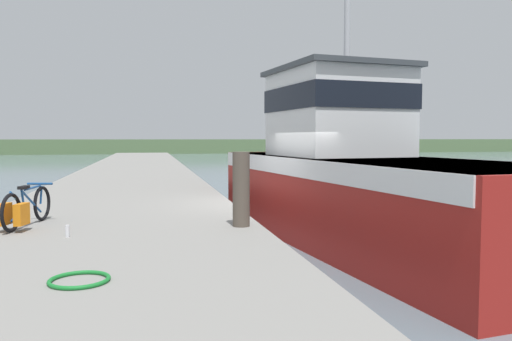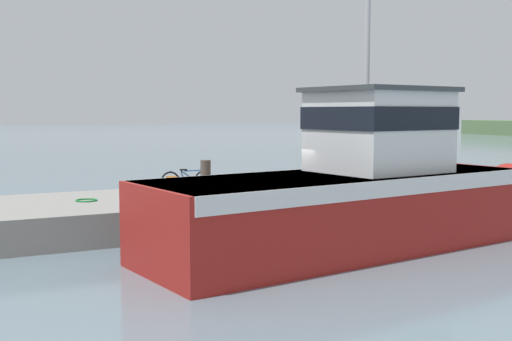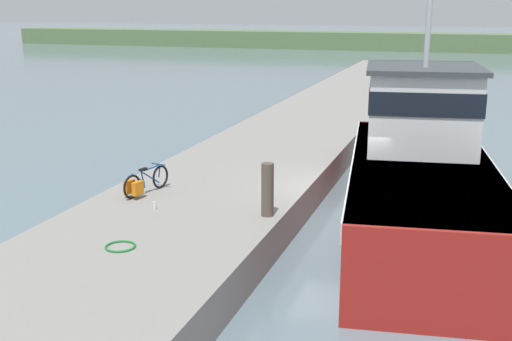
# 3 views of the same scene
# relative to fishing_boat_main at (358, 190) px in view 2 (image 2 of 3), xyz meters

# --- Properties ---
(ground_plane) EXTENTS (320.00, 320.00, 0.00)m
(ground_plane) POSITION_rel_fishing_boat_main_xyz_m (-1.92, -0.00, -1.50)
(ground_plane) COLOR slate
(dock_pier) EXTENTS (4.96, 80.00, 0.91)m
(dock_pier) POSITION_rel_fishing_boat_main_xyz_m (-5.27, -0.00, -1.04)
(dock_pier) COLOR gray
(dock_pier) RESTS_ON ground_plane
(fishing_boat_main) EXTENTS (4.66, 12.34, 10.14)m
(fishing_boat_main) POSITION_rel_fishing_boat_main_xyz_m (0.00, 0.00, 0.00)
(fishing_boat_main) COLOR maroon
(fishing_boat_main) RESTS_ON ground_plane
(bicycle_touring) EXTENTS (0.67, 1.69, 0.68)m
(bicycle_touring) POSITION_rel_fishing_boat_main_xyz_m (-6.64, -2.30, -0.28)
(bicycle_touring) COLOR black
(bicycle_touring) RESTS_ON dock_pier
(mooring_post) EXTENTS (0.28, 0.28, 1.24)m
(mooring_post) POSITION_rel_fishing_boat_main_xyz_m (-3.14, -2.89, 0.03)
(mooring_post) COLOR #51473D
(mooring_post) RESTS_ON dock_pier
(hose_coil) EXTENTS (0.62, 0.62, 0.04)m
(hose_coil) POSITION_rel_fishing_boat_main_xyz_m (-5.33, -5.71, -0.57)
(hose_coil) COLOR #197A2D
(hose_coil) RESTS_ON dock_pier
(water_bottle_by_bike) EXTENTS (0.06, 0.06, 0.18)m
(water_bottle_by_bike) POSITION_rel_fishing_boat_main_xyz_m (-5.82, -3.26, -0.50)
(water_bottle_by_bike) COLOR silver
(water_bottle_by_bike) RESTS_ON dock_pier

